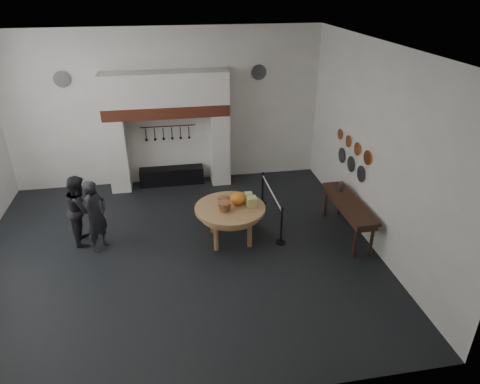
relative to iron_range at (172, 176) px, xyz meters
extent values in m
cube|color=black|center=(0.00, -3.72, -0.25)|extent=(9.00, 8.00, 0.02)
cube|color=silver|center=(0.00, -3.72, 4.25)|extent=(9.00, 8.00, 0.02)
cube|color=white|center=(0.00, 0.28, 2.00)|extent=(9.00, 0.02, 4.50)
cube|color=white|center=(0.00, -7.72, 2.00)|extent=(9.00, 0.02, 4.50)
cube|color=white|center=(4.50, -3.72, 2.00)|extent=(0.02, 8.00, 4.50)
cube|color=silver|center=(-1.48, -0.07, 0.82)|extent=(0.55, 0.70, 2.15)
cube|color=silver|center=(1.48, -0.07, 0.82)|extent=(0.55, 0.70, 2.15)
cube|color=#9E442B|center=(0.00, -0.07, 2.06)|extent=(3.50, 0.72, 0.32)
cube|color=silver|center=(0.00, -0.07, 2.67)|extent=(3.50, 0.70, 0.90)
cube|color=black|center=(0.00, 0.00, 0.00)|extent=(1.90, 0.45, 0.50)
cylinder|color=black|center=(0.00, 0.20, 1.50)|extent=(1.60, 0.02, 0.02)
cylinder|color=tan|center=(1.28, -3.37, 0.59)|extent=(1.73, 1.73, 0.07)
ellipsoid|color=orange|center=(1.48, -3.27, 0.78)|extent=(0.36, 0.36, 0.31)
cube|color=#D4D57F|center=(1.78, -3.42, 0.74)|extent=(0.22, 0.22, 0.24)
cube|color=#ECEA8D|center=(1.76, -3.12, 0.72)|extent=(0.18, 0.18, 0.20)
cone|color=brown|center=(1.13, -3.52, 0.73)|extent=(0.34, 0.34, 0.22)
ellipsoid|color=#AB663C|center=(1.18, -3.02, 0.69)|extent=(0.31, 0.18, 0.13)
imported|color=black|center=(-1.74, -3.21, 0.61)|extent=(0.68, 0.75, 1.71)
imported|color=black|center=(-2.14, -2.81, 0.59)|extent=(0.72, 0.88, 1.68)
cube|color=#3B2015|center=(4.10, -3.64, 0.62)|extent=(0.55, 2.20, 0.06)
cylinder|color=#515257|center=(4.10, -3.04, 0.76)|extent=(0.12, 0.12, 0.22)
cylinder|color=#C6662D|center=(4.46, -3.52, 1.70)|extent=(0.03, 0.34, 0.34)
cylinder|color=#C6662D|center=(4.46, -2.97, 1.70)|extent=(0.03, 0.32, 0.32)
cylinder|color=#C6662D|center=(4.46, -2.42, 1.70)|extent=(0.03, 0.30, 0.30)
cylinder|color=#C6662D|center=(4.46, -1.87, 1.70)|extent=(0.03, 0.28, 0.28)
cylinder|color=#4C4C51|center=(4.46, -3.32, 1.20)|extent=(0.03, 0.40, 0.40)
cylinder|color=#4C4C51|center=(4.46, -2.72, 1.20)|extent=(0.03, 0.40, 0.40)
cylinder|color=#4C4C51|center=(4.46, -2.12, 1.20)|extent=(0.03, 0.40, 0.40)
cylinder|color=#4C4C51|center=(-2.70, 0.24, 2.95)|extent=(0.44, 0.03, 0.44)
cylinder|color=#4C4C51|center=(2.70, 0.24, 2.95)|extent=(0.44, 0.03, 0.44)
cylinder|color=black|center=(2.43, -3.75, 0.20)|extent=(0.05, 0.05, 0.90)
cylinder|color=black|center=(2.43, -1.75, 0.20)|extent=(0.05, 0.05, 0.90)
cylinder|color=white|center=(2.43, -2.75, 0.60)|extent=(0.04, 2.00, 0.04)
camera|label=1|loc=(0.00, -11.98, 5.44)|focal=32.00mm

